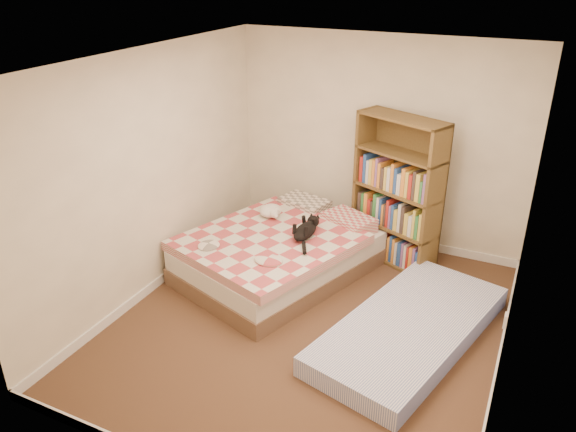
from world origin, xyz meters
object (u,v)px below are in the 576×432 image
at_px(bookshelf, 396,211).
at_px(white_dog, 271,211).
at_px(floor_mattress, 410,329).
at_px(black_cat, 307,230).
at_px(bed, 281,252).

xyz_separation_m(bookshelf, white_dog, (-1.33, -0.55, -0.04)).
bearing_deg(floor_mattress, white_dog, 169.42).
distance_m(floor_mattress, white_dog, 2.15).
distance_m(bookshelf, black_cat, 1.12).
distance_m(bookshelf, floor_mattress, 1.63).
bearing_deg(bookshelf, floor_mattress, -45.04).
bearing_deg(bookshelf, white_dog, -134.39).
bearing_deg(bed, white_dog, 150.55).
relative_size(black_cat, white_dog, 2.41).
bearing_deg(black_cat, bed, -174.24).
bearing_deg(bed, black_cat, 25.57).
height_order(bookshelf, white_dog, bookshelf).
relative_size(bookshelf, black_cat, 2.40).
xyz_separation_m(black_cat, white_dog, (-0.57, 0.28, -0.00)).
xyz_separation_m(bookshelf, floor_mattress, (0.57, -1.43, -0.51)).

